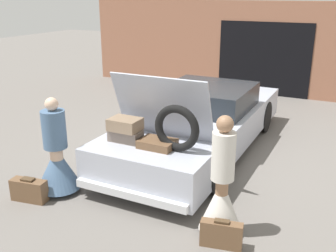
{
  "coord_description": "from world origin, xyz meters",
  "views": [
    {
      "loc": [
        2.73,
        -6.94,
        3.04
      ],
      "look_at": [
        0.0,
        -1.47,
        0.94
      ],
      "focal_mm": 42.0,
      "sensor_mm": 36.0,
      "label": 1
    }
  ],
  "objects": [
    {
      "name": "garage_wall_back",
      "position": [
        0.0,
        5.12,
        1.39
      ],
      "size": [
        12.0,
        0.14,
        2.8
      ],
      "color": "#9E664C",
      "rests_on": "ground_plane"
    },
    {
      "name": "ground_plane",
      "position": [
        0.0,
        0.0,
        0.0
      ],
      "size": [
        40.0,
        40.0,
        0.0
      ],
      "primitive_type": "plane",
      "color": "slate"
    },
    {
      "name": "suitcase_beside_left_person",
      "position": [
        -1.55,
        -3.11,
        0.17
      ],
      "size": [
        0.58,
        0.28,
        0.37
      ],
      "color": "brown",
      "rests_on": "ground_plane"
    },
    {
      "name": "suitcase_beside_right_person",
      "position": [
        1.46,
        -2.9,
        0.18
      ],
      "size": [
        0.54,
        0.24,
        0.38
      ],
      "color": "brown",
      "rests_on": "ground_plane"
    },
    {
      "name": "person_left",
      "position": [
        -1.35,
        -2.67,
        0.54
      ],
      "size": [
        0.69,
        0.69,
        1.55
      ],
      "rotation": [
        0.0,
        0.0,
        -1.59
      ],
      "color": "beige",
      "rests_on": "ground_plane"
    },
    {
      "name": "car",
      "position": [
        0.0,
        -0.0,
        0.58
      ],
      "size": [
        1.97,
        5.43,
        1.84
      ],
      "color": "#B2B7C6",
      "rests_on": "ground_plane"
    },
    {
      "name": "person_right",
      "position": [
        1.35,
        -2.63,
        0.59
      ],
      "size": [
        0.57,
        0.57,
        1.64
      ],
      "rotation": [
        0.0,
        0.0,
        1.75
      ],
      "color": "#997051",
      "rests_on": "ground_plane"
    }
  ]
}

